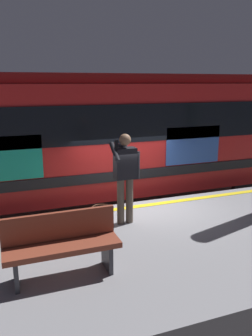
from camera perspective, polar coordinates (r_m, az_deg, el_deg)
The scene contains 9 objects.
ground_plane at distance 8.30m, azimuth 1.19°, elevation -12.99°, with size 24.48×24.48×0.00m, color #4C4742.
platform at distance 6.44m, azimuth 8.11°, elevation -16.04°, with size 13.99×4.01×1.12m, color gray.
safety_line at distance 7.59m, azimuth 2.08°, elevation -6.38°, with size 13.71×0.16×0.01m, color yellow.
track_rail_near at distance 9.49m, azimuth -2.07°, elevation -8.84°, with size 18.18×0.08×0.16m, color slate.
track_rail_far at distance 10.77m, azimuth -4.52°, elevation -6.03°, with size 18.18×0.08×0.16m, color slate.
train_carriage at distance 9.41m, azimuth -5.77°, elevation 5.90°, with size 13.05×3.00×3.82m.
passenger at distance 6.44m, azimuth -0.17°, elevation -0.54°, with size 0.57×0.55×1.74m.
handbag at distance 6.51m, azimuth -4.13°, elevation -8.23°, with size 0.39×0.35×0.40m.
bench at distance 4.95m, azimuth -10.64°, elevation -12.15°, with size 1.59×0.44×0.90m.
Camera 1 is at (2.75, 6.86, 3.78)m, focal length 36.65 mm.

